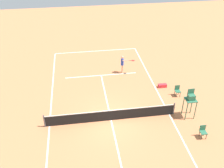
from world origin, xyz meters
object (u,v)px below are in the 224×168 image
(tennis_ball, at_px, (121,78))
(courtside_chair_mid, at_px, (177,90))
(player_serving, at_px, (123,63))
(equipment_bag, at_px, (162,86))
(umpire_chair, at_px, (191,99))
(courtside_chair_near, at_px, (203,131))

(tennis_ball, distance_m, courtside_chair_mid, 5.50)
(tennis_ball, bearing_deg, courtside_chair_mid, 141.08)
(player_serving, distance_m, equipment_bag, 4.45)
(tennis_ball, distance_m, umpire_chair, 7.60)
(courtside_chair_near, distance_m, equipment_bag, 6.55)
(player_serving, bearing_deg, tennis_ball, -9.43)
(courtside_chair_near, distance_m, courtside_chair_mid, 5.05)
(player_serving, relative_size, courtside_chair_mid, 1.92)
(courtside_chair_mid, bearing_deg, equipment_bag, -59.91)
(tennis_ball, xyz_separation_m, umpire_chair, (-4.11, 6.19, 1.57))
(courtside_chair_near, xyz_separation_m, courtside_chair_mid, (-0.04, -5.05, 0.00))
(umpire_chair, xyz_separation_m, courtside_chair_near, (-0.12, 2.30, -1.07))
(umpire_chair, bearing_deg, courtside_chair_near, 92.95)
(player_serving, bearing_deg, courtside_chair_near, 31.01)
(player_serving, relative_size, umpire_chair, 0.76)
(umpire_chair, distance_m, courtside_chair_near, 2.54)
(player_serving, distance_m, courtside_chair_near, 10.32)
(player_serving, xyz_separation_m, courtside_chair_mid, (-3.91, 4.50, -0.56))
(tennis_ball, xyz_separation_m, courtside_chair_near, (-4.23, 8.49, 0.50))
(tennis_ball, bearing_deg, umpire_chair, 123.57)
(courtside_chair_near, height_order, courtside_chair_mid, same)
(player_serving, bearing_deg, umpire_chair, 36.32)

